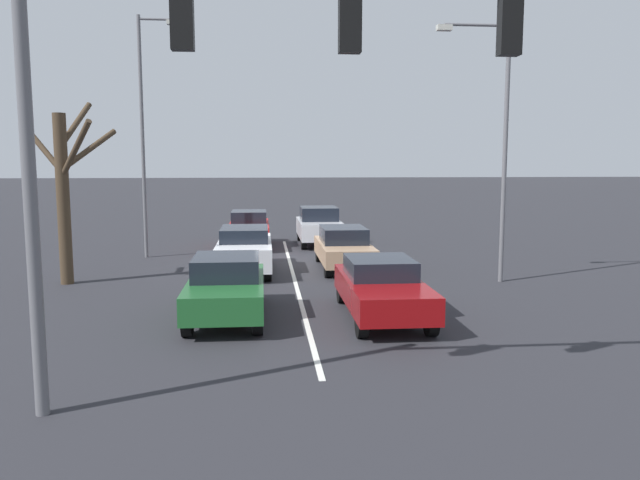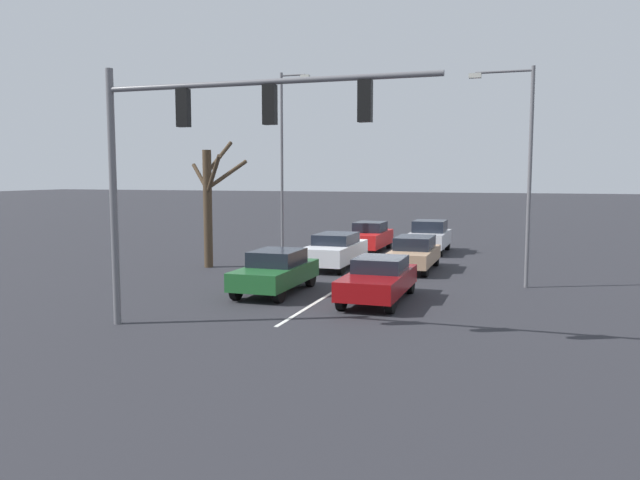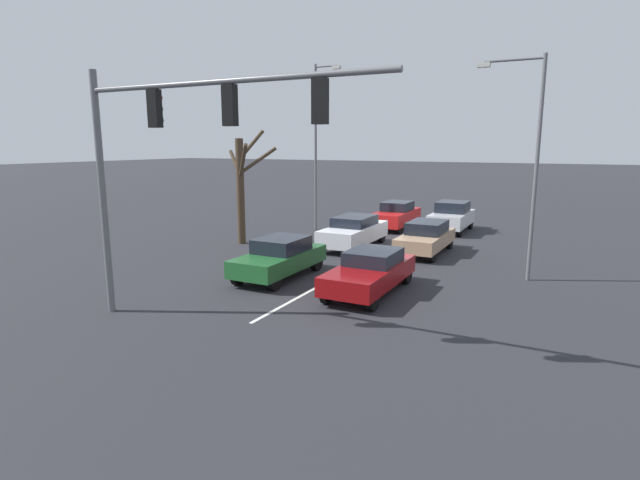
{
  "view_description": "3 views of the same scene",
  "coord_description": "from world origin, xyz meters",
  "px_view_note": "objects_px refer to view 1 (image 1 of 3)",
  "views": [
    {
      "loc": [
        0.98,
        22.81,
        3.72
      ],
      "look_at": [
        -0.44,
        7.4,
        1.76
      ],
      "focal_mm": 35.0,
      "sensor_mm": 36.0,
      "label": 1
    },
    {
      "loc": [
        -6.23,
        27.8,
        4.05
      ],
      "look_at": [
        0.67,
        6.81,
        1.75
      ],
      "focal_mm": 35.0,
      "sensor_mm": 36.0,
      "label": 2
    },
    {
      "loc": [
        -7.66,
        23.36,
        4.84
      ],
      "look_at": [
        0.6,
        7.28,
        1.38
      ],
      "focal_mm": 28.0,
      "sensor_mm": 36.0,
      "label": 3
    }
  ],
  "objects_px": {
    "car_darkgreen_midlane_front": "(227,286)",
    "car_tan_leftlane_second": "(344,247)",
    "car_white_midlane_second": "(245,249)",
    "car_silver_leftlane_third": "(319,225)",
    "street_lamp_left_shoulder": "(497,132)",
    "bare_tree_near": "(66,186)",
    "car_maroon_leftlane_front": "(381,287)",
    "car_red_midlane_third": "(249,229)",
    "traffic_signal_gantry": "(225,72)",
    "street_lamp_right_shoulder": "(146,124)"
  },
  "relations": [
    {
      "from": "car_darkgreen_midlane_front",
      "to": "car_tan_leftlane_second",
      "type": "bearing_deg",
      "value": -119.25
    },
    {
      "from": "car_white_midlane_second",
      "to": "car_silver_leftlane_third",
      "type": "bearing_deg",
      "value": -115.16
    },
    {
      "from": "street_lamp_left_shoulder",
      "to": "bare_tree_near",
      "type": "bearing_deg",
      "value": -4.2
    },
    {
      "from": "car_maroon_leftlane_front",
      "to": "car_red_midlane_third",
      "type": "height_order",
      "value": "car_red_midlane_third"
    },
    {
      "from": "traffic_signal_gantry",
      "to": "bare_tree_near",
      "type": "relative_size",
      "value": 1.58
    },
    {
      "from": "traffic_signal_gantry",
      "to": "car_tan_leftlane_second",
      "type": "bearing_deg",
      "value": -105.26
    },
    {
      "from": "car_white_midlane_second",
      "to": "bare_tree_near",
      "type": "height_order",
      "value": "bare_tree_near"
    },
    {
      "from": "car_red_midlane_third",
      "to": "street_lamp_left_shoulder",
      "type": "bearing_deg",
      "value": 131.32
    },
    {
      "from": "street_lamp_right_shoulder",
      "to": "car_white_midlane_second",
      "type": "bearing_deg",
      "value": 136.79
    },
    {
      "from": "car_maroon_leftlane_front",
      "to": "street_lamp_left_shoulder",
      "type": "relative_size",
      "value": 0.57
    },
    {
      "from": "car_maroon_leftlane_front",
      "to": "street_lamp_right_shoulder",
      "type": "xyz_separation_m",
      "value": [
        7.2,
        -10.1,
        4.41
      ]
    },
    {
      "from": "car_silver_leftlane_third",
      "to": "street_lamp_right_shoulder",
      "type": "bearing_deg",
      "value": 24.34
    },
    {
      "from": "car_darkgreen_midlane_front",
      "to": "car_red_midlane_third",
      "type": "xyz_separation_m",
      "value": [
        -0.28,
        -12.48,
        0.02
      ]
    },
    {
      "from": "street_lamp_left_shoulder",
      "to": "bare_tree_near",
      "type": "height_order",
      "value": "street_lamp_left_shoulder"
    },
    {
      "from": "bare_tree_near",
      "to": "street_lamp_right_shoulder",
      "type": "bearing_deg",
      "value": -106.5
    },
    {
      "from": "car_white_midlane_second",
      "to": "car_maroon_leftlane_front",
      "type": "bearing_deg",
      "value": 117.64
    },
    {
      "from": "car_white_midlane_second",
      "to": "car_tan_leftlane_second",
      "type": "bearing_deg",
      "value": -174.99
    },
    {
      "from": "car_darkgreen_midlane_front",
      "to": "car_tan_leftlane_second",
      "type": "relative_size",
      "value": 0.98
    },
    {
      "from": "car_tan_leftlane_second",
      "to": "car_white_midlane_second",
      "type": "distance_m",
      "value": 3.43
    },
    {
      "from": "car_white_midlane_second",
      "to": "car_silver_leftlane_third",
      "type": "xyz_separation_m",
      "value": [
        -3.13,
        -6.67,
        0.07
      ]
    },
    {
      "from": "car_maroon_leftlane_front",
      "to": "car_red_midlane_third",
      "type": "relative_size",
      "value": 1.03
    },
    {
      "from": "car_maroon_leftlane_front",
      "to": "street_lamp_left_shoulder",
      "type": "height_order",
      "value": "street_lamp_left_shoulder"
    },
    {
      "from": "car_silver_leftlane_third",
      "to": "street_lamp_right_shoulder",
      "type": "distance_m",
      "value": 8.7
    },
    {
      "from": "car_maroon_leftlane_front",
      "to": "car_silver_leftlane_third",
      "type": "height_order",
      "value": "car_silver_leftlane_third"
    },
    {
      "from": "car_silver_leftlane_third",
      "to": "car_red_midlane_third",
      "type": "relative_size",
      "value": 0.95
    },
    {
      "from": "car_white_midlane_second",
      "to": "street_lamp_left_shoulder",
      "type": "bearing_deg",
      "value": 161.88
    },
    {
      "from": "street_lamp_right_shoulder",
      "to": "bare_tree_near",
      "type": "distance_m",
      "value": 5.76
    },
    {
      "from": "bare_tree_near",
      "to": "car_red_midlane_third",
      "type": "bearing_deg",
      "value": -124.31
    },
    {
      "from": "car_darkgreen_midlane_front",
      "to": "traffic_signal_gantry",
      "type": "distance_m",
      "value": 6.98
    },
    {
      "from": "car_maroon_leftlane_front",
      "to": "car_tan_leftlane_second",
      "type": "xyz_separation_m",
      "value": [
        0.02,
        -6.85,
        0.02
      ]
    },
    {
      "from": "car_red_midlane_third",
      "to": "bare_tree_near",
      "type": "distance_m",
      "value": 9.67
    },
    {
      "from": "car_darkgreen_midlane_front",
      "to": "car_white_midlane_second",
      "type": "xyz_separation_m",
      "value": [
        -0.26,
        -6.26,
        0.02
      ]
    },
    {
      "from": "street_lamp_left_shoulder",
      "to": "bare_tree_near",
      "type": "xyz_separation_m",
      "value": [
        12.99,
        -0.95,
        -1.62
      ]
    },
    {
      "from": "car_tan_leftlane_second",
      "to": "traffic_signal_gantry",
      "type": "relative_size",
      "value": 0.49
    },
    {
      "from": "car_white_midlane_second",
      "to": "car_red_midlane_third",
      "type": "height_order",
      "value": "car_red_midlane_third"
    },
    {
      "from": "car_darkgreen_midlane_front",
      "to": "car_tan_leftlane_second",
      "type": "distance_m",
      "value": 7.52
    },
    {
      "from": "car_white_midlane_second",
      "to": "street_lamp_left_shoulder",
      "type": "height_order",
      "value": "street_lamp_left_shoulder"
    },
    {
      "from": "car_red_midlane_third",
      "to": "street_lamp_left_shoulder",
      "type": "height_order",
      "value": "street_lamp_left_shoulder"
    },
    {
      "from": "car_maroon_leftlane_front",
      "to": "car_white_midlane_second",
      "type": "relative_size",
      "value": 0.96
    },
    {
      "from": "traffic_signal_gantry",
      "to": "bare_tree_near",
      "type": "height_order",
      "value": "traffic_signal_gantry"
    },
    {
      "from": "traffic_signal_gantry",
      "to": "street_lamp_left_shoulder",
      "type": "height_order",
      "value": "street_lamp_left_shoulder"
    },
    {
      "from": "car_white_midlane_second",
      "to": "street_lamp_right_shoulder",
      "type": "xyz_separation_m",
      "value": [
        3.77,
        -3.54,
        4.35
      ]
    },
    {
      "from": "car_red_midlane_third",
      "to": "street_lamp_right_shoulder",
      "type": "relative_size",
      "value": 0.48
    },
    {
      "from": "car_white_midlane_second",
      "to": "street_lamp_right_shoulder",
      "type": "relative_size",
      "value": 0.51
    },
    {
      "from": "car_tan_leftlane_second",
      "to": "bare_tree_near",
      "type": "relative_size",
      "value": 0.78
    },
    {
      "from": "car_darkgreen_midlane_front",
      "to": "car_silver_leftlane_third",
      "type": "distance_m",
      "value": 13.37
    },
    {
      "from": "car_red_midlane_third",
      "to": "street_lamp_left_shoulder",
      "type": "distance_m",
      "value": 12.23
    },
    {
      "from": "car_maroon_leftlane_front",
      "to": "street_lamp_right_shoulder",
      "type": "bearing_deg",
      "value": -54.48
    },
    {
      "from": "car_tan_leftlane_second",
      "to": "traffic_signal_gantry",
      "type": "xyz_separation_m",
      "value": [
        3.3,
        12.11,
        4.23
      ]
    },
    {
      "from": "traffic_signal_gantry",
      "to": "bare_tree_near",
      "type": "distance_m",
      "value": 11.75
    }
  ]
}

